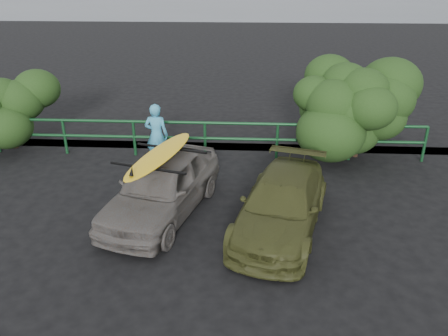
# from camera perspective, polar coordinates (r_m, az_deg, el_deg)

# --- Properties ---
(ground) EXTENTS (80.00, 80.00, 0.00)m
(ground) POSITION_cam_1_polar(r_m,az_deg,el_deg) (8.27, -12.97, -11.95)
(ground) COLOR black
(ocean) EXTENTS (200.00, 200.00, 0.00)m
(ocean) POSITION_cam_1_polar(r_m,az_deg,el_deg) (66.56, 1.50, 20.28)
(ocean) COLOR #545C66
(ocean) RESTS_ON ground
(guardrail) EXTENTS (14.00, 0.08, 1.04)m
(guardrail) POSITION_cam_1_polar(r_m,az_deg,el_deg) (12.33, -7.13, 3.84)
(guardrail) COLOR #144622
(guardrail) RESTS_ON ground
(shrub_left) EXTENTS (3.20, 2.40, 2.10)m
(shrub_left) POSITION_cam_1_polar(r_m,az_deg,el_deg) (14.18, -26.54, 6.42)
(shrub_left) COLOR #264619
(shrub_left) RESTS_ON ground
(shrub_right) EXTENTS (3.20, 2.40, 2.44)m
(shrub_right) POSITION_cam_1_polar(r_m,az_deg,el_deg) (12.70, 16.09, 7.00)
(shrub_right) COLOR #264619
(shrub_right) RESTS_ON ground
(sedan) EXTENTS (2.46, 4.01, 1.28)m
(sedan) POSITION_cam_1_polar(r_m,az_deg,el_deg) (9.35, -8.09, -2.40)
(sedan) COLOR #635D59
(sedan) RESTS_ON ground
(olive_vehicle) EXTENTS (2.45, 4.01, 1.09)m
(olive_vehicle) POSITION_cam_1_polar(r_m,az_deg,el_deg) (8.85, 7.54, -4.68)
(olive_vehicle) COLOR #42451E
(olive_vehicle) RESTS_ON ground
(man) EXTENTS (0.65, 0.45, 1.70)m
(man) POSITION_cam_1_polar(r_m,az_deg,el_deg) (11.66, -8.80, 4.25)
(man) COLOR #45A9D0
(man) RESTS_ON ground
(roof_rack) EXTENTS (1.89, 1.55, 0.05)m
(roof_rack) POSITION_cam_1_polar(r_m,az_deg,el_deg) (9.07, -8.33, 1.35)
(roof_rack) COLOR black
(roof_rack) RESTS_ON sedan
(surfboard) EXTENTS (1.29, 2.79, 0.08)m
(surfboard) POSITION_cam_1_polar(r_m,az_deg,el_deg) (9.04, -8.36, 1.75)
(surfboard) COLOR yellow
(surfboard) RESTS_ON roof_rack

